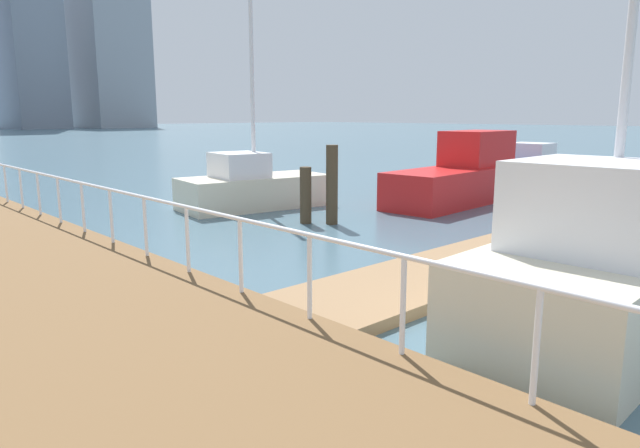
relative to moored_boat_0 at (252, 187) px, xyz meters
The scene contains 10 objects.
ground_plane 4.72m from the moored_boat_0, 127.50° to the left, with size 300.00×300.00×0.00m, color #476675.
floating_dock 8.65m from the moored_boat_0, 91.13° to the right, with size 12.35×2.00×0.18m, color #93704C.
boardwalk_railing 8.32m from the moored_boat_0, 136.20° to the right, with size 0.06×30.35×1.08m.
dock_piling_2 3.65m from the moored_boat_0, 91.02° to the right, with size 0.31×0.31×2.09m, color #473826.
dock_piling_3 3.12m from the moored_boat_0, 99.17° to the right, with size 0.31×0.31×1.51m, color #473826.
moored_boat_0 is the anchor object (origin of this frame).
moored_boat_3 7.21m from the moored_boat_0, 31.64° to the right, with size 7.21×2.42×2.33m.
moored_boat_4 11.84m from the moored_boat_0, 103.06° to the right, with size 5.47×2.29×9.22m.
moored_boat_5 12.33m from the moored_boat_0, 14.62° to the right, with size 4.23×2.03×1.73m.
skyline_tower_5 120.23m from the moored_boat_0, 68.47° to the left, with size 13.01×13.77×30.69m, color #8C939E.
Camera 1 is at (-7.60, 1.98, 2.87)m, focal length 31.96 mm.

